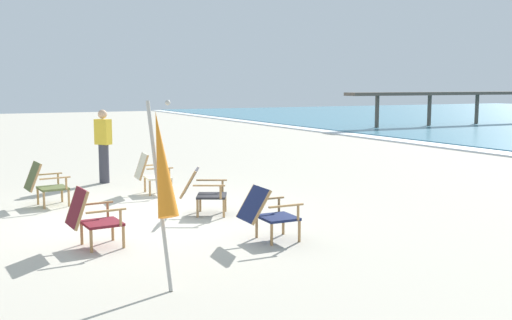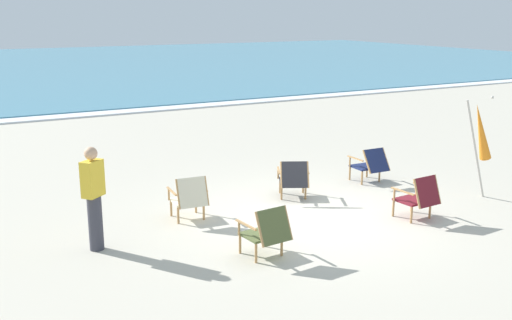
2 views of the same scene
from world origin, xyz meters
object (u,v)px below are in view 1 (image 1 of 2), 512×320
(beach_chair_front_left, at_px, (202,190))
(beach_chair_far_center, at_px, (44,183))
(umbrella_furled_orange, at_px, (162,165))
(person_near_chairs, at_px, (103,145))
(beach_chair_mid_center, at_px, (91,216))
(beach_chair_back_right, at_px, (150,172))
(beach_chair_back_left, at_px, (267,212))

(beach_chair_front_left, distance_m, beach_chair_far_center, 2.96)
(beach_chair_front_left, distance_m, umbrella_furled_orange, 3.70)
(umbrella_furled_orange, distance_m, person_near_chairs, 7.29)
(beach_chair_front_left, bearing_deg, beach_chair_mid_center, -58.34)
(umbrella_furled_orange, bearing_deg, beach_chair_front_left, 151.96)
(beach_chair_mid_center, height_order, person_near_chairs, person_near_chairs)
(beach_chair_back_right, xyz_separation_m, beach_chair_mid_center, (3.56, -1.88, -0.00))
(beach_chair_mid_center, height_order, umbrella_furled_orange, umbrella_furled_orange)
(beach_chair_mid_center, relative_size, person_near_chairs, 0.50)
(beach_chair_far_center, bearing_deg, beach_chair_back_right, 100.29)
(beach_chair_back_right, distance_m, beach_chair_front_left, 2.28)
(beach_chair_back_left, height_order, umbrella_furled_orange, umbrella_furled_orange)
(beach_chair_back_right, xyz_separation_m, person_near_chairs, (-1.77, -0.53, 0.41))
(beach_chair_back_right, relative_size, umbrella_furled_orange, 0.40)
(beach_chair_mid_center, distance_m, umbrella_furled_orange, 2.12)
(beach_chair_back_right, distance_m, beach_chair_back_left, 4.32)
(beach_chair_front_left, bearing_deg, beach_chair_back_left, 4.80)
(beach_chair_back_right, xyz_separation_m, umbrella_furled_orange, (5.44, -1.49, 0.89))
(beach_chair_far_center, bearing_deg, umbrella_furled_orange, 6.65)
(beach_chair_back_left, bearing_deg, beach_chair_front_left, -175.20)
(person_near_chairs, bearing_deg, beach_chair_front_left, 10.29)
(beach_chair_mid_center, bearing_deg, beach_chair_front_left, 121.66)
(beach_chair_mid_center, height_order, beach_chair_far_center, beach_chair_mid_center)
(beach_chair_back_left, bearing_deg, person_near_chairs, -171.53)
(beach_chair_far_center, bearing_deg, beach_chair_back_left, 31.95)
(beach_chair_front_left, xyz_separation_m, beach_chair_far_center, (-1.89, -2.28, 0.01))
(beach_chair_front_left, bearing_deg, beach_chair_far_center, -129.73)
(beach_chair_mid_center, bearing_deg, beach_chair_back_right, 152.10)
(person_near_chairs, bearing_deg, beach_chair_back_right, 16.69)
(beach_chair_back_right, height_order, person_near_chairs, person_near_chairs)
(beach_chair_back_right, relative_size, beach_chair_back_left, 1.04)
(beach_chair_front_left, distance_m, beach_chair_mid_center, 2.45)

